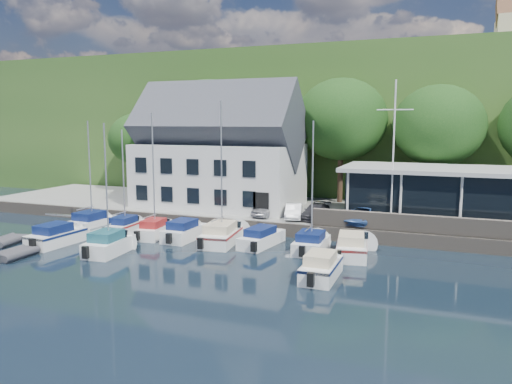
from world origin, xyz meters
TOP-DOWN VIEW (x-y plane):
  - ground at (0.00, 0.00)m, footprint 180.00×180.00m
  - quay at (0.00, 17.50)m, footprint 60.00×13.00m
  - quay_face at (0.00, 11.00)m, footprint 60.00×0.30m
  - hillside at (0.00, 62.00)m, footprint 160.00×75.00m
  - field_patch at (8.00, 70.00)m, footprint 50.00×30.00m
  - harbor_building at (-7.00, 16.50)m, footprint 14.40×8.20m
  - club_pavilion at (11.00, 16.00)m, footprint 13.20×7.20m
  - seawall at (12.00, 11.40)m, footprint 18.00×0.50m
  - gangway at (-16.50, 9.00)m, footprint 1.20×6.00m
  - car_silver at (-1.27, 13.30)m, footprint 1.94×3.66m
  - car_white at (1.01, 13.07)m, footprint 2.01×3.68m
  - car_dgrey at (2.65, 13.50)m, footprint 1.80×4.00m
  - car_blue at (6.40, 13.07)m, footprint 2.36×4.17m
  - flagpole at (8.38, 12.84)m, footprint 2.49×0.20m
  - tree_0 at (-19.23, 21.83)m, footprint 6.11×6.11m
  - tree_1 at (-10.71, 22.03)m, footprint 8.56×8.56m
  - tree_2 at (-3.45, 21.58)m, footprint 7.86×7.86m
  - tree_3 at (2.70, 22.29)m, footprint 8.38×8.38m
  - tree_4 at (11.09, 22.27)m, footprint 7.79×7.79m
  - boat_r1_0 at (-13.74, 7.45)m, footprint 2.55×5.89m
  - boat_r1_1 at (-10.78, 7.62)m, footprint 1.99×5.21m
  - boat_r1_2 at (-7.93, 7.33)m, footprint 2.29×5.33m
  - boat_r1_3 at (-5.55, 7.45)m, footprint 1.97×5.66m
  - boat_r1_4 at (-2.51, 7.43)m, footprint 3.12×7.14m
  - boat_r1_5 at (0.31, 7.81)m, footprint 2.62×6.38m
  - boat_r1_6 at (3.95, 7.44)m, footprint 2.19×5.31m
  - boat_r1_7 at (6.62, 7.36)m, footprint 2.97×6.40m
  - boat_r2_0 at (-13.05, 2.86)m, footprint 2.37×6.02m
  - boat_r2_1 at (-8.15, 2.22)m, footprint 2.44×5.47m
  - boat_r2_4 at (5.90, 2.20)m, footprint 1.92×5.49m
  - dinghy_0 at (-16.46, 1.79)m, footprint 2.07×2.99m
  - dinghy_1 at (-13.10, -0.70)m, footprint 1.76×2.88m

SIDE VIEW (x-z plane):
  - ground at x=0.00m, z-range 0.00..0.00m
  - gangway at x=-16.50m, z-range -0.70..0.70m
  - dinghy_0 at x=-16.46m, z-range 0.00..0.64m
  - dinghy_1 at x=-13.10m, z-range 0.00..0.67m
  - quay at x=0.00m, z-range 0.00..1.00m
  - quay_face at x=0.00m, z-range 0.00..1.00m
  - boat_r1_5 at x=0.31m, z-range 0.00..1.35m
  - boat_r1_3 at x=-5.55m, z-range 0.00..1.48m
  - boat_r2_4 at x=5.90m, z-range 0.00..1.50m
  - boat_r1_7 at x=6.62m, z-range 0.00..1.50m
  - boat_r2_0 at x=-13.05m, z-range 0.00..1.52m
  - car_dgrey at x=2.65m, z-range 1.00..2.14m
  - car_white at x=1.01m, z-range 1.00..2.15m
  - car_silver at x=-1.27m, z-range 1.00..2.19m
  - seawall at x=12.00m, z-range 1.00..2.20m
  - car_blue at x=6.40m, z-range 1.00..2.35m
  - club_pavilion at x=11.00m, z-range 1.00..5.10m
  - boat_r1_1 at x=-10.78m, z-range 0.00..8.25m
  - boat_r1_2 at x=-7.93m, z-range 0.00..8.36m
  - boat_r1_6 at x=3.95m, z-range 0.00..8.50m
  - boat_r1_4 at x=-2.51m, z-range 0.00..9.19m
  - boat_r2_1 at x=-8.15m, z-range 0.00..9.46m
  - boat_r1_0 at x=-13.74m, z-range 0.00..9.52m
  - tree_0 at x=-19.23m, z-range 1.00..9.35m
  - harbor_building at x=-7.00m, z-range 1.00..9.70m
  - flagpole at x=8.38m, z-range 1.00..11.39m
  - tree_4 at x=11.09m, z-range 1.00..11.65m
  - tree_2 at x=-3.45m, z-range 1.00..11.75m
  - tree_3 at x=2.70m, z-range 1.00..12.45m
  - tree_1 at x=-10.71m, z-range 1.00..12.69m
  - hillside at x=0.00m, z-range 0.00..16.00m
  - field_patch at x=8.00m, z-range 16.00..16.30m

